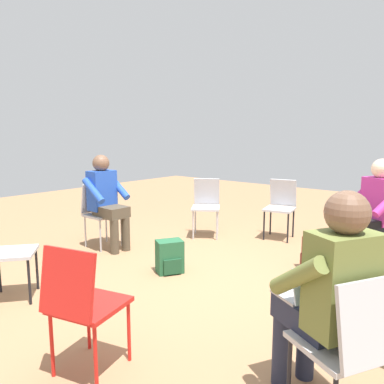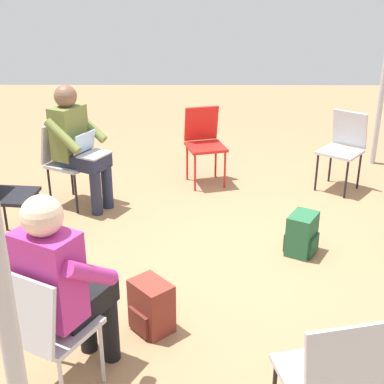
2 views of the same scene
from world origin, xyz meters
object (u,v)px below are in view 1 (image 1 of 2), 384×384
Objects in this scene: backpack_near_laptop_user at (170,258)px; chair_east at (281,204)px; backpack_by_empty_chair at (314,257)px; chair_northwest at (3,247)px; person_in_magenta at (373,208)px; chair_southeast at (382,224)px; chair_west at (82,301)px; person_with_laptop at (328,290)px; chair_northeast at (206,203)px; chair_southwest at (350,341)px; chair_north at (99,210)px; person_in_blue at (106,197)px.

chair_east is at bearing -7.44° from backpack_near_laptop_user.
chair_east is 1.42m from backpack_by_empty_chair.
chair_northwest is 2.36× the size of backpack_by_empty_chair.
chair_east is at bearing 7.54° from person_in_magenta.
chair_east is (0.38, 1.45, 0.00)m from chair_southeast.
chair_east is (3.70, 0.54, 0.00)m from chair_west.
chair_northwest is (-3.53, 0.96, 0.00)m from chair_east.
chair_northwest is at bearing 128.34° from person_with_laptop.
chair_southeast is 2.36m from chair_northeast.
chair_northwest is 1.00× the size of chair_southwest.
chair_north is 3.81m from chair_southwest.
chair_northwest and chair_north have the same top height.
person_in_magenta is (3.18, -0.83, 0.20)m from chair_west.
person_in_magenta is at bearing 90.33° from chair_northwest.
chair_east is 1.09m from chair_northeast.
chair_east is 2.57m from chair_north.
chair_southwest is at bearing 131.19° from person_in_magenta.
person_with_laptop is at bearing 12.82° from chair_west.
chair_northeast is (-0.24, 2.35, 0.00)m from chair_southeast.
chair_east is at bearing 180.00° from chair_northeast.
person_with_laptop is (0.50, -2.76, 0.20)m from chair_northwest.
person_with_laptop is (-1.08, -3.48, 0.20)m from chair_north.
backpack_by_empty_chair is at bearing 111.88° from person_in_blue.
chair_north is 2.36× the size of backpack_near_laptop_user.
chair_southeast is 0.26m from person_in_magenta.
chair_southeast and chair_east have the same top height.
chair_northeast is 1.49m from person_in_blue.
chair_north is at bearing 25.40° from chair_northeast.
person_in_magenta reaches higher than backpack_by_empty_chair.
backpack_near_laptop_user is at bearing 72.99° from chair_southeast.
person_in_blue is (1.15, 3.46, 0.20)m from chair_southwest.
chair_west is 1.00× the size of chair_northeast.
chair_west is 1.53m from chair_southwest.
person_with_laptop is (0.67, -1.26, 0.20)m from chair_west.
chair_southeast and chair_northwest have the same top height.
chair_east is 2.11m from backpack_near_laptop_user.
chair_northeast is 1.62m from backpack_near_laptop_user.
chair_southeast is at bearing 90.72° from chair_northwest.
chair_east is 0.69× the size of person_with_laptop.
person_in_blue is (1.75, 2.05, 0.20)m from chair_west.
chair_northeast is 1.55m from chair_north.
chair_west and chair_southeast have the same top height.
chair_northwest is 2.94m from chair_southwest.
chair_west is at bearing -153.52° from backpack_near_laptop_user.
person_in_magenta is at bearing -41.58° from backpack_by_empty_chair.
chair_southeast is 3.50m from chair_north.
chair_west is 1.00× the size of chair_northwest.
chair_east is at bearing 42.51° from backpack_by_empty_chair.
backpack_near_laptop_user is (1.04, 2.22, -0.34)m from chair_southwest.
person_in_magenta is at bearing 146.17° from chair_east.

